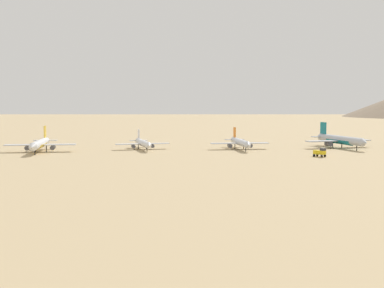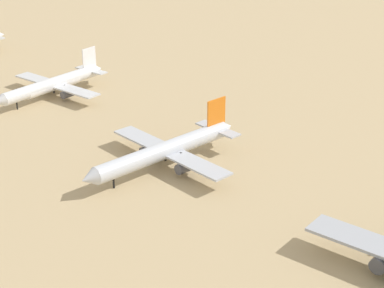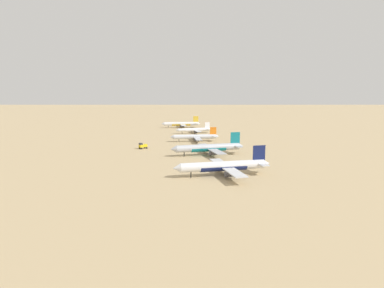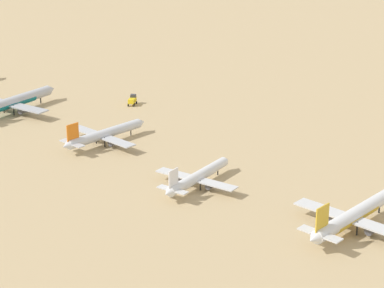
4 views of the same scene
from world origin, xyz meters
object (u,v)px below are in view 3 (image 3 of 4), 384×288
(parked_jet_2, at_px, (195,137))
(parked_jet_1, at_px, (194,130))
(parked_jet_4, at_px, (224,166))
(parked_jet_0, at_px, (181,124))
(parked_jet_3, at_px, (209,148))
(service_truck, at_px, (143,146))

(parked_jet_2, bearing_deg, parked_jet_1, -92.36)
(parked_jet_1, height_order, parked_jet_4, parked_jet_4)
(parked_jet_2, xyz_separation_m, parked_jet_4, (-6.12, 99.72, 0.68))
(parked_jet_2, distance_m, parked_jet_4, 99.91)
(parked_jet_4, bearing_deg, parked_jet_2, -86.49)
(parked_jet_0, xyz_separation_m, parked_jet_3, (-12.89, 149.90, 0.32))
(parked_jet_0, relative_size, service_truck, 7.28)
(parked_jet_1, height_order, parked_jet_2, parked_jet_2)
(parked_jet_0, bearing_deg, service_truck, 77.77)
(parked_jet_4, height_order, service_truck, parked_jet_4)
(parked_jet_1, bearing_deg, parked_jet_4, 91.58)
(parked_jet_2, distance_m, parked_jet_3, 52.98)
(parked_jet_1, xyz_separation_m, parked_jet_4, (-4.10, 148.58, 1.02))
(parked_jet_3, height_order, service_truck, parked_jet_3)
(parked_jet_2, relative_size, service_truck, 6.49)
(parked_jet_3, relative_size, service_truck, 7.81)
(parked_jet_2, bearing_deg, service_truck, 39.40)
(parked_jet_0, relative_size, parked_jet_2, 1.12)
(parked_jet_1, relative_size, parked_jet_2, 0.91)
(parked_jet_3, relative_size, parked_jet_4, 1.00)
(service_truck, bearing_deg, parked_jet_3, 149.92)
(parked_jet_3, xyz_separation_m, parked_jet_4, (-1.63, 46.93, -0.03))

